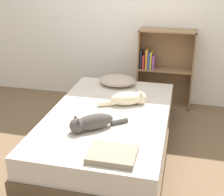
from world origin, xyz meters
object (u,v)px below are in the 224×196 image
object	(u,v)px
bed	(109,132)
cat_dark	(90,123)
bookshelf	(163,67)
cat_light	(129,99)
pillow	(117,81)

from	to	relation	value
bed	cat_dark	bearing A→B (deg)	-101.08
bookshelf	cat_light	bearing A→B (deg)	-104.04
bed	cat_dark	world-z (taller)	cat_dark
pillow	bed	bearing A→B (deg)	-84.05
cat_light	pillow	bearing A→B (deg)	91.19
pillow	cat_dark	distance (m)	1.18
cat_dark	bookshelf	world-z (taller)	bookshelf
bookshelf	pillow	bearing A→B (deg)	-133.12
pillow	cat_light	size ratio (longest dim) A/B	0.92
pillow	bookshelf	world-z (taller)	bookshelf
pillow	cat_light	world-z (taller)	cat_light
cat_light	bookshelf	bearing A→B (deg)	53.11
pillow	bookshelf	size ratio (longest dim) A/B	0.43
bed	bookshelf	bearing A→B (deg)	72.02
bed	cat_light	distance (m)	0.42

